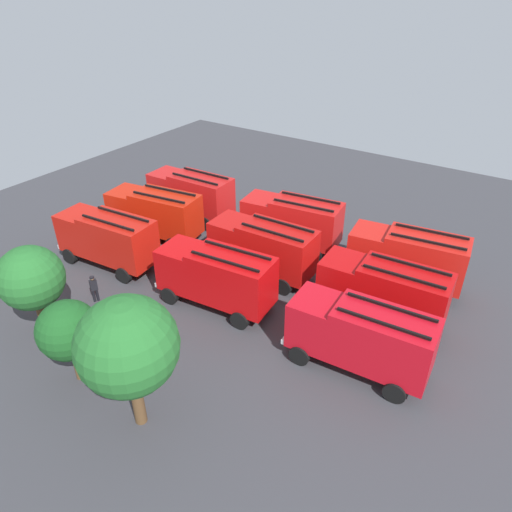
{
  "coord_description": "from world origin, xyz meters",
  "views": [
    {
      "loc": [
        -14.54,
        21.81,
        17.35
      ],
      "look_at": [
        0.0,
        0.0,
        1.4
      ],
      "focal_mm": 32.98,
      "sensor_mm": 36.0,
      "label": 1
    }
  ],
  "objects": [
    {
      "name": "fire_truck_3",
      "position": [
        -8.6,
        0.14,
        2.15
      ],
      "size": [
        7.32,
        3.07,
        3.88
      ],
      "rotation": [
        0.0,
        0.0,
        0.05
      ],
      "color": "red",
      "rests_on": "ground"
    },
    {
      "name": "tree_0",
      "position": [
        -2.35,
        12.83,
        4.43
      ],
      "size": [
        4.25,
        4.25,
        6.58
      ],
      "color": "brown",
      "rests_on": "ground"
    },
    {
      "name": "firefighter_0",
      "position": [
        12.79,
        2.14,
        0.98
      ],
      "size": [
        0.48,
        0.43,
        1.74
      ],
      "rotation": [
        0.0,
        0.0,
        5.29
      ],
      "color": "black",
      "rests_on": "ground"
    },
    {
      "name": "fire_truck_6",
      "position": [
        -9.06,
        4.36,
        2.15
      ],
      "size": [
        7.33,
        3.1,
        3.88
      ],
      "rotation": [
        0.0,
        0.0,
        0.06
      ],
      "color": "red",
      "rests_on": "ground"
    },
    {
      "name": "fire_truck_5",
      "position": [
        8.98,
        -0.02,
        2.15
      ],
      "size": [
        7.47,
        3.57,
        3.88
      ],
      "rotation": [
        0.0,
        0.0,
        0.14
      ],
      "color": "red",
      "rests_on": "ground"
    },
    {
      "name": "tree_1",
      "position": [
        2.09,
        12.64,
        3.03
      ],
      "size": [
        2.91,
        2.91,
        4.51
      ],
      "color": "brown",
      "rests_on": "ground"
    },
    {
      "name": "firefighter_2",
      "position": [
        6.49,
        7.92,
        0.99
      ],
      "size": [
        0.4,
        0.48,
        1.76
      ],
      "rotation": [
        0.0,
        0.0,
        2.7
      ],
      "color": "black",
      "rests_on": "ground"
    },
    {
      "name": "fire_truck_4",
      "position": [
        -0.4,
        -0.19,
        2.15
      ],
      "size": [
        7.26,
        2.91,
        3.88
      ],
      "rotation": [
        0.0,
        0.0,
        0.03
      ],
      "color": "red",
      "rests_on": "ground"
    },
    {
      "name": "fire_truck_1",
      "position": [
        -0.08,
        -4.5,
        2.15
      ],
      "size": [
        7.44,
        3.47,
        3.88
      ],
      "rotation": [
        0.0,
        0.0,
        0.12
      ],
      "color": "red",
      "rests_on": "ground"
    },
    {
      "name": "ground_plane",
      "position": [
        0.0,
        0.0,
        0.0
      ],
      "size": [
        54.83,
        54.83,
        0.0
      ],
      "primitive_type": "plane",
      "color": "#38383D"
    },
    {
      "name": "traffic_cone_0",
      "position": [
        8.72,
        2.3,
        0.32
      ],
      "size": [
        0.44,
        0.44,
        0.63
      ],
      "primitive_type": "cone",
      "color": "#F2600C",
      "rests_on": "ground"
    },
    {
      "name": "firefighter_1",
      "position": [
        13.93,
        2.17,
        0.99
      ],
      "size": [
        0.47,
        0.35,
        1.76
      ],
      "rotation": [
        0.0,
        0.0,
        1.85
      ],
      "color": "black",
      "rests_on": "ground"
    },
    {
      "name": "fire_truck_0",
      "position": [
        -8.53,
        -4.18,
        2.15
      ],
      "size": [
        7.45,
        3.49,
        3.88
      ],
      "rotation": [
        0.0,
        0.0,
        0.13
      ],
      "color": "red",
      "rests_on": "ground"
    },
    {
      "name": "fire_truck_7",
      "position": [
        0.03,
        4.13,
        2.15
      ],
      "size": [
        7.39,
        3.29,
        3.88
      ],
      "rotation": [
        0.0,
        0.0,
        0.09
      ],
      "color": "red",
      "rests_on": "ground"
    },
    {
      "name": "fire_truck_2",
      "position": [
        9.01,
        -4.15,
        2.15
      ],
      "size": [
        7.26,
        2.91,
        3.88
      ],
      "rotation": [
        0.0,
        0.0,
        0.03
      ],
      "color": "red",
      "rests_on": "ground"
    },
    {
      "name": "fire_truck_8",
      "position": [
        8.9,
        4.53,
        2.15
      ],
      "size": [
        7.37,
        3.23,
        3.88
      ],
      "rotation": [
        0.0,
        0.0,
        0.08
      ],
      "color": "red",
      "rests_on": "ground"
    },
    {
      "name": "tree_2",
      "position": [
        6.53,
        11.42,
        3.62
      ],
      "size": [
        3.47,
        3.47,
        5.38
      ],
      "color": "brown",
      "rests_on": "ground"
    }
  ]
}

